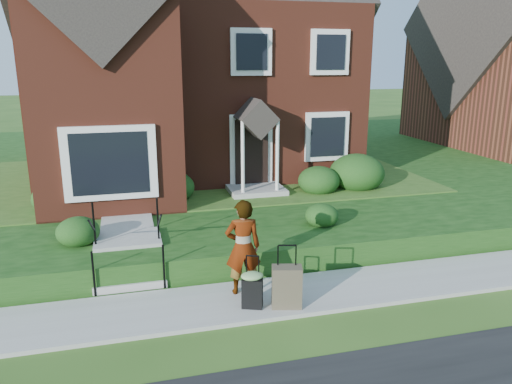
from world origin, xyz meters
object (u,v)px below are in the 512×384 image
object	(u,v)px
suitcase_black	(252,288)
suitcase_olive	(287,287)
woman	(243,247)
front_steps	(129,254)

from	to	relation	value
suitcase_black	suitcase_olive	world-z (taller)	suitcase_olive
suitcase_olive	woman	bearing A→B (deg)	144.05
front_steps	suitcase_black	bearing A→B (deg)	-45.92
suitcase_olive	suitcase_black	bearing A→B (deg)	-177.43
front_steps	woman	xyz separation A→B (m)	(2.10, -1.56, 0.53)
woman	suitcase_black	distance (m)	0.83
suitcase_black	woman	bearing A→B (deg)	112.77
woman	suitcase_olive	bearing A→B (deg)	134.40
front_steps	suitcase_black	size ratio (longest dim) A/B	2.06
woman	suitcase_olive	world-z (taller)	woman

